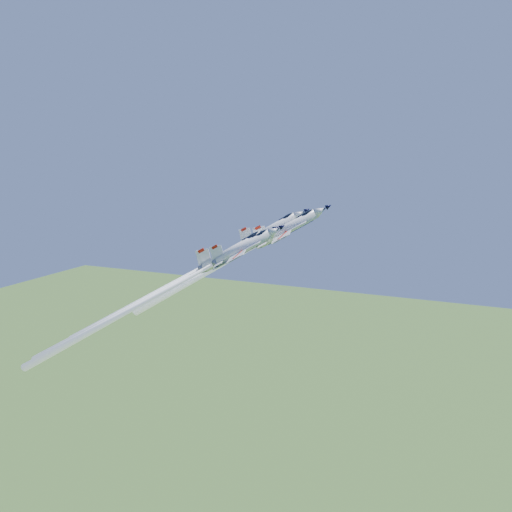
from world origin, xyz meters
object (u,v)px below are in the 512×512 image
at_px(jet_lead, 232,259).
at_px(jet_left, 188,276).
at_px(jet_right, 150,299).
at_px(jet_slot, 154,295).

xyz_separation_m(jet_lead, jet_left, (-11.38, 2.85, -4.83)).
xyz_separation_m(jet_lead, jet_right, (-12.02, -9.40, -6.73)).
bearing_deg(jet_left, jet_slot, -29.77).
bearing_deg(jet_lead, jet_left, -118.78).
distance_m(jet_left, jet_right, 12.41).
xyz_separation_m(jet_left, jet_right, (-0.64, -12.25, -1.90)).
height_order(jet_lead, jet_left, jet_lead).
height_order(jet_left, jet_right, jet_left).
height_order(jet_lead, jet_right, jet_lead).
distance_m(jet_left, jet_slot, 9.16).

